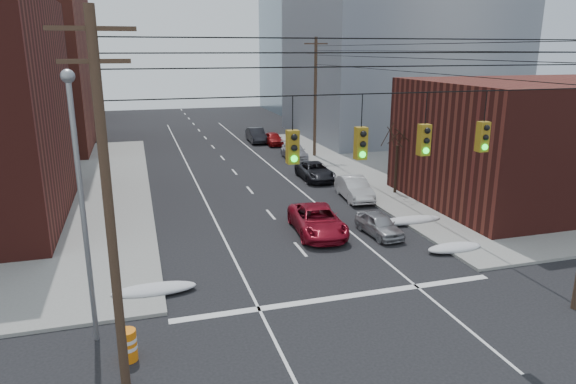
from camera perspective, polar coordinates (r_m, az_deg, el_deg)
sidewalk_ne at (r=52.57m, az=25.08°, el=3.31°), size 40.00×40.00×0.15m
building_brick_far at (r=87.39m, az=-29.28°, el=11.07°), size 22.00×18.00×12.00m
building_office at (r=62.81m, az=12.16°, el=17.60°), size 22.00×20.00×25.00m
building_glass at (r=87.27m, az=4.88°, el=16.22°), size 20.00×18.00×22.00m
building_storefront at (r=37.91m, az=26.33°, el=5.00°), size 16.00×12.00×8.00m
utility_pole_left at (r=14.94m, az=-19.33°, el=-1.29°), size 2.20×0.28×11.00m
utility_pole_far at (r=48.29m, az=3.04°, el=10.65°), size 2.20×0.28×11.00m
traffic_signals at (r=16.47m, az=11.63°, el=5.73°), size 17.00×0.42×2.02m
street_light at (r=17.98m, az=-22.09°, el=0.39°), size 0.44×0.44×9.32m
bare_tree at (r=36.53m, az=11.94°, el=3.26°), size 2.09×2.20×4.93m
snow_nw at (r=22.52m, az=-14.64°, el=-10.44°), size 3.50×1.08×0.42m
snow_ne at (r=27.44m, az=18.02°, el=-5.91°), size 3.00×1.08×0.42m
snow_east_far at (r=31.00m, az=13.38°, el=-3.08°), size 4.00×1.08×0.42m
red_pickup at (r=28.51m, az=3.28°, el=-3.18°), size 2.94×5.57×1.49m
parked_car_a at (r=28.68m, az=10.09°, el=-3.57°), size 1.68×3.69×1.23m
parked_car_b at (r=35.31m, az=7.38°, el=0.42°), size 2.02×4.67×1.50m
parked_car_c at (r=40.37m, az=3.03°, el=2.33°), size 2.36×4.89×1.34m
parked_car_d at (r=48.16m, az=0.67°, el=4.54°), size 2.36×4.95×1.39m
parked_car_e at (r=55.25m, az=-1.64°, el=5.95°), size 1.69×4.02×1.36m
parked_car_f at (r=56.97m, az=-3.56°, el=6.31°), size 1.76×4.73×1.54m
lot_car_a at (r=35.73m, az=-27.67°, el=-1.04°), size 4.06×2.43×1.26m
lot_car_b at (r=41.75m, az=-25.99°, el=1.38°), size 4.72×2.21×1.30m
construction_barrel at (r=18.29m, az=-17.40°, el=-15.91°), size 0.75×0.75×1.08m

